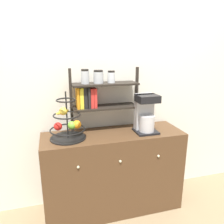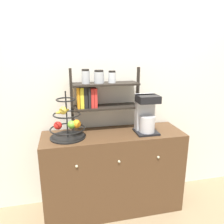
% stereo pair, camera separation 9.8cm
% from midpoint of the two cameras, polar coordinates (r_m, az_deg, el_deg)
% --- Properties ---
extents(ground_plane, '(12.00, 12.00, 0.00)m').
position_cam_midpoint_polar(ground_plane, '(2.31, 3.03, -26.63)').
color(ground_plane, '#847051').
extents(wall_back, '(7.00, 0.05, 2.60)m').
position_cam_midpoint_polar(wall_back, '(2.18, 0.16, 8.93)').
color(wall_back, silver).
rests_on(wall_back, ground_plane).
extents(sideboard, '(1.33, 0.44, 0.81)m').
position_cam_midpoint_polar(sideboard, '(2.24, 1.66, -15.33)').
color(sideboard, '#4C331E').
rests_on(sideboard, ground_plane).
extents(coffee_maker, '(0.21, 0.20, 0.36)m').
position_cam_midpoint_polar(coffee_maker, '(2.07, 10.23, -0.60)').
color(coffee_maker, black).
rests_on(coffee_maker, sideboard).
extents(fruit_stand, '(0.31, 0.31, 0.42)m').
position_cam_midpoint_polar(fruit_stand, '(1.95, -10.21, -2.96)').
color(fruit_stand, black).
rests_on(fruit_stand, sideboard).
extents(shelf_hutch, '(0.66, 0.20, 0.60)m').
position_cam_midpoint_polar(shelf_hutch, '(2.05, -2.42, 5.05)').
color(shelf_hutch, black).
rests_on(shelf_hutch, sideboard).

